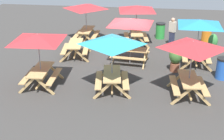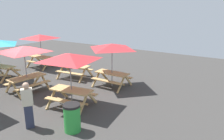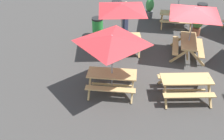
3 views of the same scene
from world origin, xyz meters
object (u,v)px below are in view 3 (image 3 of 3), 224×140
trash_bin_orange (117,9)px  person_standing (125,16)px  picnic_table_3 (186,83)px  trash_bin_green (98,27)px  trash_bin_blue (201,12)px  picnic_table_5 (194,15)px  potted_plant_0 (150,8)px  picnic_table_0 (112,43)px  potted_plant_1 (198,23)px  picnic_table_6 (122,11)px

trash_bin_orange → person_standing: bearing=-71.8°
picnic_table_3 → person_standing: 5.71m
trash_bin_green → trash_bin_blue: same height
picnic_table_5 → potted_plant_0: bearing=27.9°
trash_bin_blue → potted_plant_0: (-3.01, 0.00, 0.13)m
trash_bin_orange → picnic_table_0: bearing=-85.6°
trash_bin_blue → person_standing: size_ratio=0.59×
trash_bin_green → potted_plant_1: potted_plant_1 is taller
picnic_table_0 → picnic_table_5: 4.28m
picnic_table_3 → trash_bin_blue: size_ratio=2.01×
picnic_table_5 → picnic_table_6: 3.06m
picnic_table_6 → potted_plant_1: 4.54m
trash_bin_green → potted_plant_1: bearing=7.5°
trash_bin_blue → potted_plant_0: bearing=180.0°
trash_bin_orange → person_standing: person_standing is taller
picnic_table_6 → trash_bin_green: (-1.35, 1.43, -1.49)m
trash_bin_orange → trash_bin_green: bearing=-105.0°
trash_bin_blue → person_standing: person_standing is taller
picnic_table_0 → potted_plant_1: (3.89, 5.11, -1.31)m
trash_bin_orange → potted_plant_1: bearing=-24.5°
picnic_table_5 → trash_bin_green: bearing=77.1°
picnic_table_3 → picnic_table_5: picnic_table_5 is taller
picnic_table_3 → potted_plant_1: (1.22, 5.13, 0.12)m
picnic_table_6 → potted_plant_1: (3.81, 2.11, -1.31)m
picnic_table_6 → potted_plant_0: size_ratio=2.35×
person_standing → potted_plant_1: bearing=-52.3°
potted_plant_1 → person_standing: person_standing is taller
trash_bin_green → person_standing: (1.40, 0.65, 0.39)m
picnic_table_5 → potted_plant_0: (-1.71, 4.26, -1.36)m
picnic_table_3 → trash_bin_green: trash_bin_green is taller
picnic_table_3 → picnic_table_0: bearing=171.7°
picnic_table_3 → trash_bin_blue: (1.78, 7.19, -0.07)m
trash_bin_green → person_standing: size_ratio=0.59×
picnic_table_0 → picnic_table_3: (2.66, -0.02, -1.43)m
picnic_table_0 → person_standing: picnic_table_0 is taller
picnic_table_3 → trash_bin_blue: trash_bin_blue is taller
picnic_table_5 → trash_bin_orange: bearing=47.2°
picnic_table_0 → trash_bin_blue: 8.57m
trash_bin_green → person_standing: 1.59m
picnic_table_3 → trash_bin_blue: 7.41m
picnic_table_6 → person_standing: 2.36m
picnic_table_5 → trash_bin_green: 4.90m
picnic_table_0 → picnic_table_6: size_ratio=0.83×
trash_bin_green → trash_bin_blue: (5.72, 2.74, 0.00)m
potted_plant_0 → trash_bin_blue: bearing=-0.0°
trash_bin_blue → trash_bin_green: bearing=-154.4°
trash_bin_orange → person_standing: (0.68, -2.05, 0.39)m
picnic_table_0 → person_standing: 5.20m
trash_bin_orange → picnic_table_3: bearing=-65.8°
trash_bin_orange → potted_plant_0: (1.98, 0.04, 0.13)m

